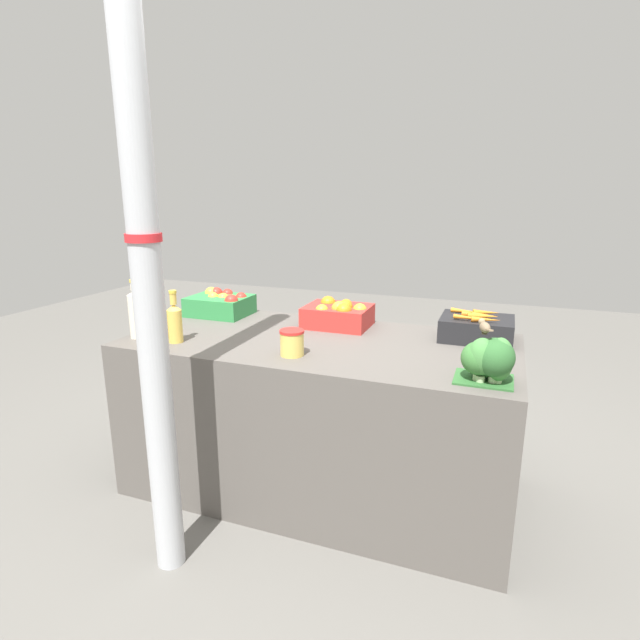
{
  "coord_description": "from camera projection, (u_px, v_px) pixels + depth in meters",
  "views": [
    {
      "loc": [
        0.83,
        -2.21,
        1.51
      ],
      "look_at": [
        0.0,
        0.0,
        0.9
      ],
      "focal_mm": 28.0,
      "sensor_mm": 36.0,
      "label": 1
    }
  ],
  "objects": [
    {
      "name": "ground_plane",
      "position": [
        320.0,
        483.0,
        2.66
      ],
      "size": [
        10.0,
        10.0,
        0.0
      ],
      "primitive_type": "plane",
      "color": "#605E59"
    },
    {
      "name": "market_table",
      "position": [
        320.0,
        414.0,
        2.56
      ],
      "size": [
        1.89,
        0.91,
        0.8
      ],
      "primitive_type": "cube",
      "color": "#56514C",
      "rests_on": "ground_plane"
    },
    {
      "name": "support_pole",
      "position": [
        144.0,
        244.0,
        1.77
      ],
      "size": [
        0.13,
        0.13,
        2.66
      ],
      "color": "#B7BABF",
      "rests_on": "ground_plane"
    },
    {
      "name": "apple_crate",
      "position": [
        221.0,
        304.0,
        2.95
      ],
      "size": [
        0.34,
        0.28,
        0.15
      ],
      "color": "#2D8442",
      "rests_on": "market_table"
    },
    {
      "name": "orange_crate",
      "position": [
        339.0,
        314.0,
        2.69
      ],
      "size": [
        0.34,
        0.28,
        0.15
      ],
      "color": "red",
      "rests_on": "market_table"
    },
    {
      "name": "carrot_crate",
      "position": [
        477.0,
        328.0,
        2.45
      ],
      "size": [
        0.34,
        0.28,
        0.14
      ],
      "color": "black",
      "rests_on": "market_table"
    },
    {
      "name": "broccoli_pile",
      "position": [
        488.0,
        359.0,
        1.88
      ],
      "size": [
        0.22,
        0.2,
        0.18
      ],
      "color": "#2D602D",
      "rests_on": "market_table"
    },
    {
      "name": "juice_bottle_cloudy",
      "position": [
        136.0,
        313.0,
        2.47
      ],
      "size": [
        0.08,
        0.08,
        0.29
      ],
      "color": "beige",
      "rests_on": "market_table"
    },
    {
      "name": "juice_bottle_amber",
      "position": [
        154.0,
        317.0,
        2.43
      ],
      "size": [
        0.07,
        0.07,
        0.27
      ],
      "color": "gold",
      "rests_on": "market_table"
    },
    {
      "name": "juice_bottle_golden",
      "position": [
        175.0,
        322.0,
        2.39
      ],
      "size": [
        0.07,
        0.07,
        0.26
      ],
      "color": "gold",
      "rests_on": "market_table"
    },
    {
      "name": "pickle_jar",
      "position": [
        292.0,
        343.0,
        2.21
      ],
      "size": [
        0.11,
        0.11,
        0.12
      ],
      "color": "#DBBC56",
      "rests_on": "market_table"
    },
    {
      "name": "sparrow_bird",
      "position": [
        485.0,
        327.0,
        1.89
      ],
      "size": [
        0.06,
        0.13,
        0.05
      ],
      "rotation": [
        0.0,
        0.0,
        1.92
      ],
      "color": "#4C3D2D",
      "rests_on": "broccoli_pile"
    }
  ]
}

